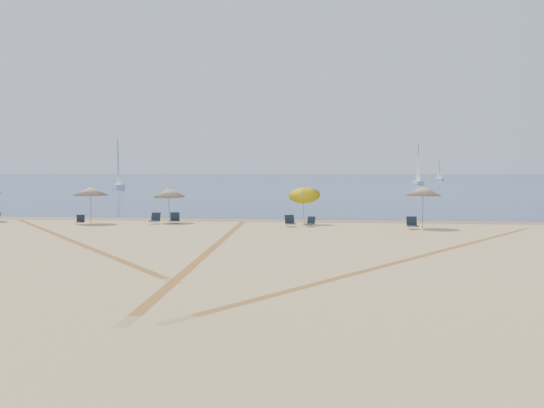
# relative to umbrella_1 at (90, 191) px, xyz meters

# --- Properties ---
(ground) EXTENTS (160.00, 160.00, 0.00)m
(ground) POSITION_rel_umbrella_1_xyz_m (11.39, -20.06, -2.03)
(ground) COLOR tan
(ground) RESTS_ON ground
(ocean) EXTENTS (500.00, 500.00, 0.00)m
(ocean) POSITION_rel_umbrella_1_xyz_m (11.39, 204.94, -2.02)
(ocean) COLOR #0C2151
(ocean) RESTS_ON ground
(wet_sand) EXTENTS (500.00, 500.00, 0.00)m
(wet_sand) POSITION_rel_umbrella_1_xyz_m (11.39, 3.94, -2.02)
(wet_sand) COLOR olive
(wet_sand) RESTS_ON ground
(umbrella_1) EXTENTS (2.20, 2.20, 2.37)m
(umbrella_1) POSITION_rel_umbrella_1_xyz_m (0.00, 0.00, 0.00)
(umbrella_1) COLOR gray
(umbrella_1) RESTS_ON ground
(umbrella_2) EXTENTS (2.03, 2.06, 2.26)m
(umbrella_2) POSITION_rel_umbrella_1_xyz_m (4.63, 1.37, -0.11)
(umbrella_2) COLOR gray
(umbrella_2) RESTS_ON ground
(umbrella_3) EXTENTS (1.97, 2.08, 2.74)m
(umbrella_3) POSITION_rel_umbrella_1_xyz_m (13.23, 1.27, -0.00)
(umbrella_3) COLOR gray
(umbrella_3) RESTS_ON ground
(umbrella_4) EXTENTS (2.07, 2.07, 2.49)m
(umbrella_4) POSITION_rel_umbrella_1_xyz_m (20.19, -0.73, 0.12)
(umbrella_4) COLOR gray
(umbrella_4) RESTS_ON ground
(chair_2) EXTENTS (0.66, 0.71, 0.59)m
(chair_2) POSITION_rel_umbrella_1_xyz_m (-0.37, -0.71, -1.77)
(chair_2) COLOR black
(chair_2) RESTS_ON ground
(chair_3) EXTENTS (0.58, 0.68, 0.69)m
(chair_3) POSITION_rel_umbrella_1_xyz_m (4.04, 0.30, -1.72)
(chair_3) COLOR black
(chair_3) RESTS_ON ground
(chair_4) EXTENTS (0.75, 0.82, 0.70)m
(chair_4) POSITION_rel_umbrella_1_xyz_m (5.21, 0.65, -1.72)
(chair_4) COLOR black
(chair_4) RESTS_ON ground
(chair_5) EXTENTS (0.77, 0.83, 0.69)m
(chair_5) POSITION_rel_umbrella_1_xyz_m (12.54, -0.63, -1.73)
(chair_5) COLOR black
(chair_5) RESTS_ON ground
(chair_6) EXTENTS (0.65, 0.70, 0.59)m
(chair_6) POSITION_rel_umbrella_1_xyz_m (13.73, -0.42, -1.77)
(chair_6) COLOR black
(chair_6) RESTS_ON ground
(chair_7) EXTENTS (0.66, 0.75, 0.71)m
(chair_7) POSITION_rel_umbrella_1_xyz_m (19.54, -1.34, -1.72)
(chair_7) COLOR black
(chair_7) RESTS_ON ground
(sailboat_0) EXTENTS (2.61, 4.38, 6.38)m
(sailboat_0) POSITION_rel_umbrella_1_xyz_m (43.23, 168.13, -0.10)
(sailboat_0) COLOR white
(sailboat_0) RESTS_ON ocean
(sailboat_1) EXTENTS (4.25, 5.93, 8.87)m
(sailboat_1) POSITION_rel_umbrella_1_xyz_m (-25.91, 74.64, 0.65)
(sailboat_1) COLOR white
(sailboat_1) RESTS_ON ocean
(sailboat_2) EXTENTS (2.29, 6.52, 9.51)m
(sailboat_2) POSITION_rel_umbrella_1_xyz_m (31.43, 114.63, 0.85)
(sailboat_2) COLOR white
(sailboat_2) RESTS_ON ocean
(tire_tracks) EXTENTS (56.19, 43.47, 0.00)m
(tire_tracks) POSITION_rel_umbrella_1_xyz_m (10.55, -10.59, -2.03)
(tire_tracks) COLOR tan
(tire_tracks) RESTS_ON ground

